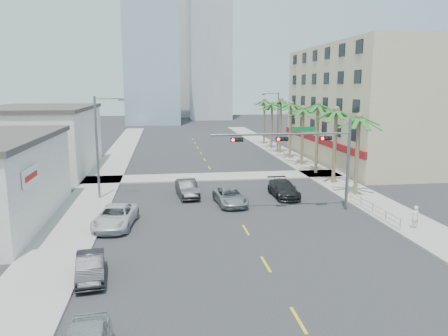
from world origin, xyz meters
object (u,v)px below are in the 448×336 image
(car_parked_mid, at_px, (90,267))
(pedestrian, at_px, (415,217))
(car_lane_right, at_px, (283,189))
(car_lane_center, at_px, (230,197))
(car_parked_far, at_px, (116,217))
(car_lane_left, at_px, (187,188))
(traffic_signal_mast, at_px, (310,148))

(car_parked_mid, relative_size, pedestrian, 2.47)
(car_parked_mid, bearing_deg, car_lane_right, 39.03)
(car_parked_mid, distance_m, car_lane_center, 16.25)
(car_parked_far, bearing_deg, car_lane_left, 62.88)
(car_lane_center, relative_size, car_lane_right, 0.97)
(traffic_signal_mast, relative_size, car_lane_center, 2.27)
(traffic_signal_mast, xyz_separation_m, car_lane_right, (-0.68, 4.75, -4.33))
(car_parked_mid, xyz_separation_m, pedestrian, (20.92, 4.93, 0.30))
(car_parked_far, xyz_separation_m, car_lane_left, (5.51, 7.91, 0.02))
(car_parked_mid, height_order, car_lane_left, car_lane_left)
(car_lane_left, bearing_deg, pedestrian, -43.53)
(car_parked_mid, height_order, car_lane_right, car_lane_right)
(pedestrian, bearing_deg, car_lane_center, -37.38)
(car_lane_right, bearing_deg, car_parked_far, -155.13)
(car_lane_center, bearing_deg, car_parked_mid, -129.82)
(car_parked_mid, xyz_separation_m, car_parked_far, (0.40, 8.57, 0.09))
(traffic_signal_mast, height_order, car_lane_right, traffic_signal_mast)
(traffic_signal_mast, distance_m, pedestrian, 9.02)
(car_parked_mid, distance_m, car_lane_left, 17.51)
(car_parked_mid, bearing_deg, car_lane_center, 47.47)
(car_parked_far, height_order, car_lane_left, car_lane_left)
(car_parked_mid, relative_size, car_lane_left, 0.85)
(car_parked_mid, relative_size, car_lane_center, 0.81)
(car_lane_center, bearing_deg, car_parked_far, -156.85)
(traffic_signal_mast, xyz_separation_m, car_lane_center, (-5.85, 2.76, -4.38))
(car_lane_left, relative_size, car_lane_right, 0.92)
(car_lane_right, relative_size, pedestrian, 3.15)
(traffic_signal_mast, relative_size, car_lane_right, 2.20)
(car_parked_far, bearing_deg, car_lane_right, 33.20)
(traffic_signal_mast, xyz_separation_m, pedestrian, (5.74, -5.62, -4.11))
(pedestrian, bearing_deg, car_lane_left, -39.09)
(traffic_signal_mast, bearing_deg, car_lane_center, 154.76)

